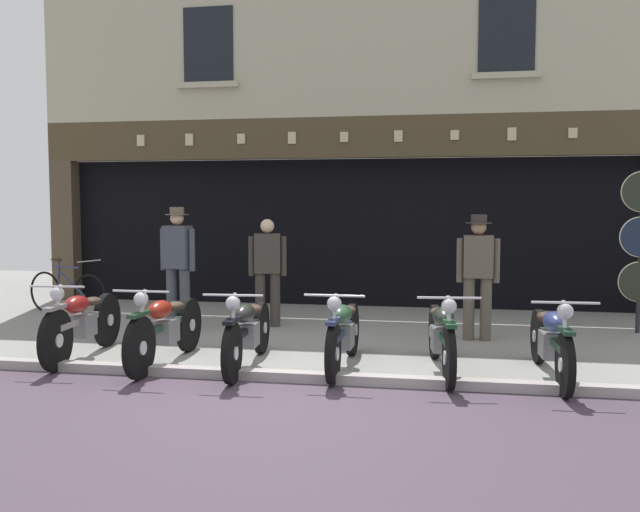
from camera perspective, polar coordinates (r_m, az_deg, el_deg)
The scene contains 14 objects.
ground at distance 6.09m, azimuth -6.08°, elevation -13.28°, with size 23.08×22.00×0.18m.
shop_facade at distance 13.68m, azimuth 3.23°, elevation 3.84°, with size 11.38×4.42×6.06m.
motorcycle_far_left at distance 8.42m, azimuth -19.40°, elevation -5.23°, with size 0.62×1.99×0.94m.
motorcycle_left at distance 7.83m, azimuth -12.91°, elevation -5.85°, with size 0.62×2.01×0.92m.
motorcycle_center_left at distance 7.55m, azimuth -6.14°, elevation -6.24°, with size 0.62×2.04×0.91m.
motorcycle_center at distance 7.45m, azimuth 1.98°, elevation -6.36°, with size 0.62×1.96×0.90m.
motorcycle_center_right at distance 7.38m, azimuth 10.21°, elevation -6.50°, with size 0.62×1.99×0.91m.
motorcycle_right at distance 7.41m, azimuth 18.92°, elevation -6.68°, with size 0.62×2.01×0.90m.
salesman_left at distance 9.94m, azimuth -11.91°, elevation -0.46°, with size 0.55×0.33×1.76m.
shopkeeper_center at distance 9.96m, azimuth -4.45°, elevation -0.98°, with size 0.55×0.29×1.59m.
salesman_right at distance 9.17m, azimuth 13.18°, elevation -1.23°, with size 0.56×0.34×1.67m.
advert_board_near at distance 12.39m, azimuth -5.28°, elevation 3.76°, with size 0.68×0.03×0.97m.
advert_board_far at distance 12.66m, azimuth -9.25°, elevation 3.46°, with size 0.76×0.03×1.02m.
leaning_bicycle at distance 11.92m, azimuth -20.58°, elevation -2.80°, with size 1.64×0.63×0.94m.
Camera 1 is at (1.62, -6.55, 1.81)m, focal length 37.93 mm.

